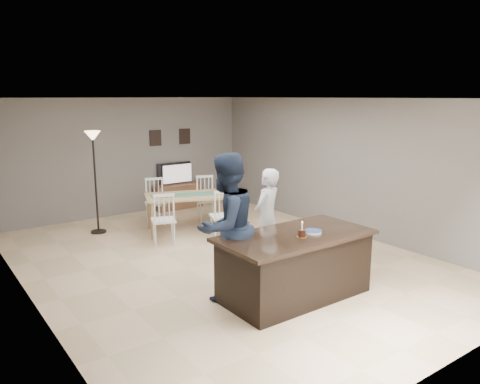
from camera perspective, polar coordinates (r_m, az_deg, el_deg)
floor at (r=8.04m, az=-2.17°, el=-8.28°), size 8.00×8.00×0.00m
room_shell at (r=7.63m, az=-2.27°, el=3.64°), size 8.00×8.00×8.00m
kitchen_island at (r=6.55m, az=6.69°, el=-8.84°), size 2.15×1.10×0.90m
tv_console at (r=11.67m, az=-7.58°, el=-0.52°), size 1.20×0.40×0.60m
television at (r=11.63m, az=-7.82°, el=2.25°), size 0.91×0.12×0.53m
tv_screen_glow at (r=11.56m, az=-7.64°, el=2.24°), size 0.78×0.00×0.78m
picture_frames at (r=11.61m, az=-8.48°, el=6.64°), size 1.10×0.02×0.38m
doorway at (r=4.42m, az=-18.31°, el=-8.52°), size 0.00×2.10×2.65m
woman at (r=7.63m, az=3.31°, el=-3.09°), size 0.68×0.57×1.60m
man at (r=6.33m, az=-1.72°, el=-4.25°), size 1.13×0.98×2.01m
birthday_cake at (r=6.28m, az=7.55°, el=-5.01°), size 0.14×0.14×0.21m
plate_stack at (r=6.49m, az=8.89°, el=-4.79°), size 0.24×0.24×0.04m
dining_table at (r=9.58m, az=-6.52°, el=-1.12°), size 2.09×2.26×1.00m
floor_lamp at (r=9.71m, az=-17.40°, el=4.39°), size 0.31×0.31×2.07m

